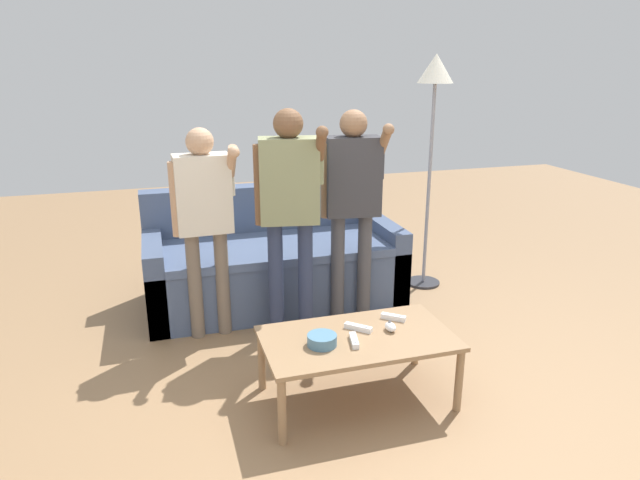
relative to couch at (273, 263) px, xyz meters
The scene contains 12 objects.
ground_plane 1.45m from the couch, 83.23° to the right, with size 12.00×12.00×0.00m, color #93704C.
couch is the anchor object (origin of this frame).
coffee_table 1.54m from the couch, 84.58° to the right, with size 1.05×0.59×0.39m.
snack_bowl 1.58m from the couch, 92.60° to the right, with size 0.16×0.16×0.06m, color teal.
game_remote_nunchuk 1.56m from the couch, 77.28° to the right, with size 0.06×0.09×0.05m.
floor_lamp 1.83m from the couch, ahead, with size 0.28×0.28×1.89m.
player_left 0.95m from the couch, 138.21° to the right, with size 0.43×0.33×1.44m.
player_center 0.92m from the couch, 90.69° to the right, with size 0.45×0.40×1.55m.
player_right 0.96m from the couch, 47.99° to the right, with size 0.45×0.36×1.53m.
game_remote_wand_near 1.46m from the couch, 73.33° to the right, with size 0.13×0.12×0.03m.
game_remote_wand_far 1.61m from the couch, 86.42° to the right, with size 0.07×0.15×0.03m.
game_remote_wand_spare 1.48m from the couch, 83.20° to the right, with size 0.14×0.14×0.03m.
Camera 1 is at (-1.02, -2.72, 1.84)m, focal length 31.55 mm.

